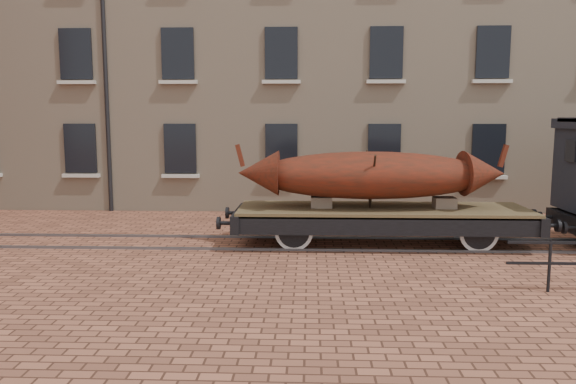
{
  "coord_description": "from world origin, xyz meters",
  "views": [
    {
      "loc": [
        -1.51,
        -14.25,
        3.28
      ],
      "look_at": [
        -2.1,
        0.5,
        1.3
      ],
      "focal_mm": 35.0,
      "sensor_mm": 36.0,
      "label": 1
    }
  ],
  "objects": [
    {
      "name": "iron_boat",
      "position": [
        0.02,
        0.0,
        1.82
      ],
      "size": [
        6.88,
        2.0,
        1.63
      ],
      "color": "maroon",
      "rests_on": "flatcar_wagon"
    },
    {
      "name": "ground",
      "position": [
        0.0,
        0.0,
        0.0
      ],
      "size": [
        90.0,
        90.0,
        0.0
      ],
      "primitive_type": "plane",
      "color": "brown"
    },
    {
      "name": "flatcar_wagon",
      "position": [
        0.35,
        0.0,
        0.78
      ],
      "size": [
        8.3,
        2.25,
        1.25
      ],
      "color": "#4B3B25",
      "rests_on": "ground"
    },
    {
      "name": "rail_track",
      "position": [
        0.0,
        0.0,
        0.03
      ],
      "size": [
        30.0,
        1.52,
        0.06
      ],
      "color": "#59595E",
      "rests_on": "ground"
    },
    {
      "name": "warehouse_cream",
      "position": [
        3.0,
        9.99,
        7.0
      ],
      "size": [
        40.0,
        10.19,
        14.0
      ],
      "color": "#CDB392",
      "rests_on": "ground"
    }
  ]
}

